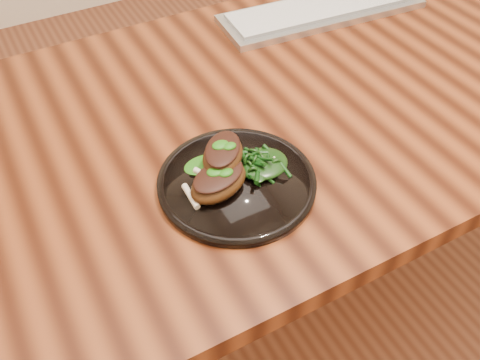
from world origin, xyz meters
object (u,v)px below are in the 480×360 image
object	(u,v)px
plate	(237,182)
lamb_chop_front	(218,181)
keyboard	(322,10)
greens_heap	(263,161)
desk	(324,115)

from	to	relation	value
plate	lamb_chop_front	size ratio (longest dim) A/B	2.16
lamb_chop_front	keyboard	world-z (taller)	lamb_chop_front
greens_heap	keyboard	distance (m)	0.56
plate	greens_heap	bearing A→B (deg)	5.19
lamb_chop_front	greens_heap	xyz separation A→B (m)	(0.09, 0.01, -0.01)
desk	plate	distance (m)	0.35
plate	keyboard	distance (m)	0.60
plate	lamb_chop_front	distance (m)	0.05
plate	keyboard	size ratio (longest dim) A/B	0.51
greens_heap	desk	bearing A→B (deg)	33.18
desk	greens_heap	distance (m)	0.32
desk	lamb_chop_front	bearing A→B (deg)	-152.34
keyboard	greens_heap	bearing A→B (deg)	-134.79
lamb_chop_front	greens_heap	size ratio (longest dim) A/B	1.39
desk	keyboard	xyz separation A→B (m)	(0.15, 0.23, 0.09)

